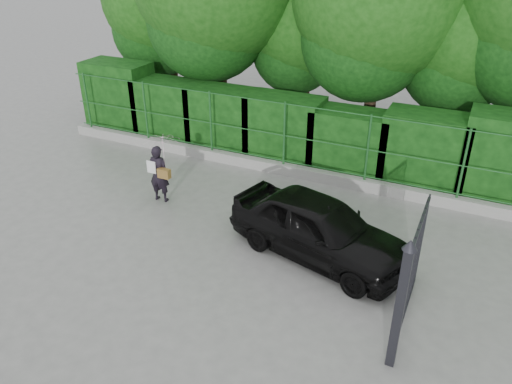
% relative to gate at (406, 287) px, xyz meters
% --- Properties ---
extents(ground, '(80.00, 80.00, 0.00)m').
position_rel_gate_xyz_m(ground, '(-4.60, 0.72, -1.19)').
color(ground, gray).
extents(kerb, '(14.00, 0.25, 0.30)m').
position_rel_gate_xyz_m(kerb, '(-4.60, 5.22, -1.04)').
color(kerb, '#9E9E99').
rests_on(kerb, ground).
extents(fence, '(14.13, 0.06, 1.80)m').
position_rel_gate_xyz_m(fence, '(-4.38, 5.22, 0.01)').
color(fence, '#1D5723').
rests_on(fence, kerb).
extents(hedge, '(14.20, 1.20, 2.28)m').
position_rel_gate_xyz_m(hedge, '(-4.61, 6.22, -0.18)').
color(hedge, black).
rests_on(hedge, ground).
extents(gate, '(0.22, 2.33, 2.36)m').
position_rel_gate_xyz_m(gate, '(0.00, 0.00, 0.00)').
color(gate, '#26262C').
rests_on(gate, ground).
extents(woman, '(0.89, 0.91, 1.76)m').
position_rel_gate_xyz_m(woman, '(-6.33, 2.52, -0.02)').
color(woman, black).
rests_on(woman, ground).
extents(car, '(4.23, 2.57, 1.35)m').
position_rel_gate_xyz_m(car, '(-2.04, 1.89, -0.51)').
color(car, black).
rests_on(car, ground).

